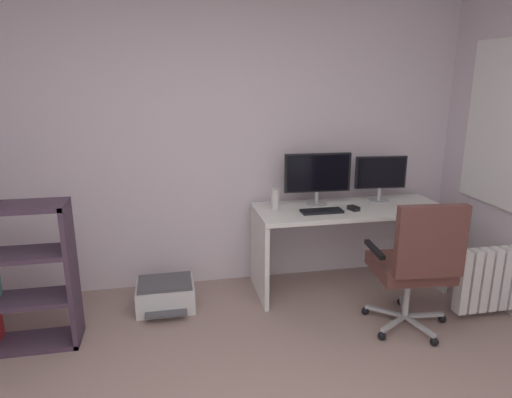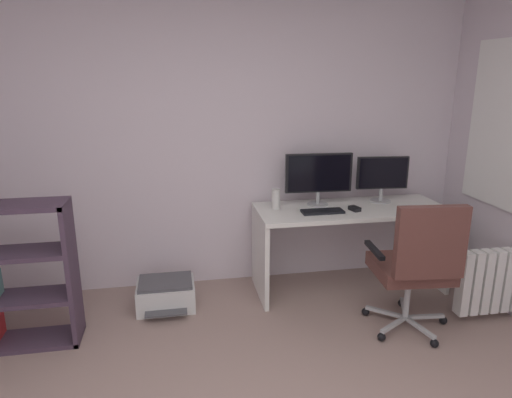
{
  "view_description": "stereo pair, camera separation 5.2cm",
  "coord_description": "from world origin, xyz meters",
  "px_view_note": "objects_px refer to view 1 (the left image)",
  "views": [
    {
      "loc": [
        -0.31,
        -1.27,
        1.82
      ],
      "look_at": [
        0.32,
        1.87,
        0.93
      ],
      "focal_mm": 31.74,
      "sensor_mm": 36.0,
      "label": 1
    },
    {
      "loc": [
        -0.26,
        -1.28,
        1.82
      ],
      "look_at": [
        0.32,
        1.87,
        0.93
      ],
      "focal_mm": 31.74,
      "sensor_mm": 36.0,
      "label": 2
    }
  ],
  "objects_px": {
    "desktop_speaker": "(275,199)",
    "office_chair": "(417,261)",
    "computer_mouse": "(354,208)",
    "desk": "(349,228)",
    "monitor_secondary": "(381,175)",
    "keyboard": "(322,211)",
    "radiator": "(503,278)",
    "monitor_main": "(318,175)",
    "printer": "(166,295)"
  },
  "relations": [
    {
      "from": "desk",
      "to": "keyboard",
      "type": "distance_m",
      "value": 0.36
    },
    {
      "from": "monitor_main",
      "to": "office_chair",
      "type": "bearing_deg",
      "value": -64.24
    },
    {
      "from": "desk",
      "to": "printer",
      "type": "height_order",
      "value": "desk"
    },
    {
      "from": "desktop_speaker",
      "to": "office_chair",
      "type": "height_order",
      "value": "office_chair"
    },
    {
      "from": "computer_mouse",
      "to": "office_chair",
      "type": "height_order",
      "value": "office_chair"
    },
    {
      "from": "printer",
      "to": "radiator",
      "type": "distance_m",
      "value": 2.63
    },
    {
      "from": "keyboard",
      "to": "monitor_main",
      "type": "bearing_deg",
      "value": 82.32
    },
    {
      "from": "computer_mouse",
      "to": "printer",
      "type": "bearing_deg",
      "value": 162.9
    },
    {
      "from": "monitor_secondary",
      "to": "computer_mouse",
      "type": "distance_m",
      "value": 0.45
    },
    {
      "from": "monitor_secondary",
      "to": "keyboard",
      "type": "distance_m",
      "value": 0.68
    },
    {
      "from": "monitor_main",
      "to": "monitor_secondary",
      "type": "relative_size",
      "value": 1.27
    },
    {
      "from": "printer",
      "to": "keyboard",
      "type": "bearing_deg",
      "value": -1.21
    },
    {
      "from": "desk",
      "to": "radiator",
      "type": "relative_size",
      "value": 2.12
    },
    {
      "from": "computer_mouse",
      "to": "printer",
      "type": "distance_m",
      "value": 1.69
    },
    {
      "from": "desk",
      "to": "printer",
      "type": "xyz_separation_m",
      "value": [
        -1.57,
        -0.07,
        -0.44
      ]
    },
    {
      "from": "printer",
      "to": "radiator",
      "type": "relative_size",
      "value": 0.6
    },
    {
      "from": "desktop_speaker",
      "to": "office_chair",
      "type": "xyz_separation_m",
      "value": [
        0.82,
        -0.86,
        -0.26
      ]
    },
    {
      "from": "desk",
      "to": "monitor_secondary",
      "type": "bearing_deg",
      "value": 20.82
    },
    {
      "from": "desktop_speaker",
      "to": "radiator",
      "type": "bearing_deg",
      "value": -25.44
    },
    {
      "from": "monitor_main",
      "to": "monitor_secondary",
      "type": "xyz_separation_m",
      "value": [
        0.58,
        0.0,
        -0.03
      ]
    },
    {
      "from": "desktop_speaker",
      "to": "printer",
      "type": "xyz_separation_m",
      "value": [
        -0.93,
        -0.15,
        -0.71
      ]
    },
    {
      "from": "keyboard",
      "to": "printer",
      "type": "xyz_separation_m",
      "value": [
        -1.28,
        0.03,
        -0.63
      ]
    },
    {
      "from": "desk",
      "to": "monitor_main",
      "type": "distance_m",
      "value": 0.53
    },
    {
      "from": "computer_mouse",
      "to": "desktop_speaker",
      "type": "bearing_deg",
      "value": 148.9
    },
    {
      "from": "keyboard",
      "to": "computer_mouse",
      "type": "bearing_deg",
      "value": 1.38
    },
    {
      "from": "desktop_speaker",
      "to": "desk",
      "type": "bearing_deg",
      "value": -6.5
    },
    {
      "from": "monitor_secondary",
      "to": "keyboard",
      "type": "height_order",
      "value": "monitor_secondary"
    },
    {
      "from": "monitor_main",
      "to": "computer_mouse",
      "type": "xyz_separation_m",
      "value": [
        0.25,
        -0.21,
        -0.25
      ]
    },
    {
      "from": "monitor_main",
      "to": "monitor_secondary",
      "type": "height_order",
      "value": "monitor_main"
    },
    {
      "from": "computer_mouse",
      "to": "office_chair",
      "type": "xyz_separation_m",
      "value": [
        0.19,
        -0.69,
        -0.2
      ]
    },
    {
      "from": "desktop_speaker",
      "to": "radiator",
      "type": "distance_m",
      "value": 1.86
    },
    {
      "from": "keyboard",
      "to": "desk",
      "type": "bearing_deg",
      "value": 18.95
    },
    {
      "from": "monitor_main",
      "to": "radiator",
      "type": "height_order",
      "value": "monitor_main"
    },
    {
      "from": "monitor_secondary",
      "to": "keyboard",
      "type": "relative_size",
      "value": 1.33
    },
    {
      "from": "desktop_speaker",
      "to": "radiator",
      "type": "xyz_separation_m",
      "value": [
        1.62,
        -0.77,
        -0.51
      ]
    },
    {
      "from": "computer_mouse",
      "to": "desk",
      "type": "bearing_deg",
      "value": 66.83
    },
    {
      "from": "keyboard",
      "to": "radiator",
      "type": "relative_size",
      "value": 0.45
    },
    {
      "from": "monitor_secondary",
      "to": "printer",
      "type": "relative_size",
      "value": 0.99
    },
    {
      "from": "office_chair",
      "to": "printer",
      "type": "relative_size",
      "value": 2.22
    },
    {
      "from": "printer",
      "to": "monitor_secondary",
      "type": "bearing_deg",
      "value": 5.83
    },
    {
      "from": "printer",
      "to": "office_chair",
      "type": "bearing_deg",
      "value": -22.18
    },
    {
      "from": "desk",
      "to": "office_chair",
      "type": "xyz_separation_m",
      "value": [
        0.18,
        -0.78,
        0.01
      ]
    },
    {
      "from": "keyboard",
      "to": "office_chair",
      "type": "bearing_deg",
      "value": -55.81
    },
    {
      "from": "monitor_secondary",
      "to": "computer_mouse",
      "type": "xyz_separation_m",
      "value": [
        -0.33,
        -0.21,
        -0.22
      ]
    },
    {
      "from": "keyboard",
      "to": "computer_mouse",
      "type": "distance_m",
      "value": 0.28
    },
    {
      "from": "desk",
      "to": "monitor_main",
      "type": "bearing_deg",
      "value": 155.08
    },
    {
      "from": "desk",
      "to": "radiator",
      "type": "bearing_deg",
      "value": -35.47
    },
    {
      "from": "desktop_speaker",
      "to": "office_chair",
      "type": "bearing_deg",
      "value": -46.39
    },
    {
      "from": "monitor_main",
      "to": "desktop_speaker",
      "type": "relative_size",
      "value": 3.36
    },
    {
      "from": "office_chair",
      "to": "radiator",
      "type": "xyz_separation_m",
      "value": [
        0.8,
        0.09,
        -0.25
      ]
    }
  ]
}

